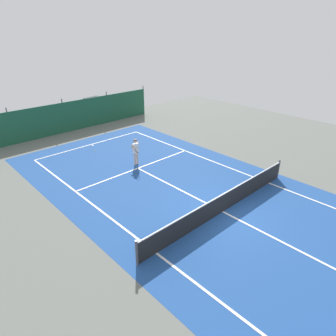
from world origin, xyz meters
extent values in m
plane|color=slate|center=(0.00, 0.00, 0.00)|extent=(36.00, 36.00, 0.00)
cube|color=#1E478C|center=(0.00, 0.00, 0.00)|extent=(11.02, 26.60, 0.01)
cube|color=white|center=(0.00, 11.90, 0.01)|extent=(8.22, 0.10, 0.01)
cube|color=white|center=(-4.11, 0.00, 0.01)|extent=(0.10, 23.80, 0.01)
cube|color=white|center=(4.11, 0.00, 0.01)|extent=(0.10, 23.80, 0.01)
cube|color=white|center=(0.00, 6.40, 0.01)|extent=(8.22, 0.10, 0.01)
cube|color=white|center=(0.00, 0.00, 0.01)|extent=(0.10, 12.80, 0.01)
cube|color=white|center=(0.00, 11.75, 0.01)|extent=(0.10, 0.30, 0.01)
cube|color=black|center=(0.00, 0.00, 0.47)|extent=(9.92, 0.03, 0.95)
cube|color=white|center=(0.00, 0.00, 0.97)|extent=(9.92, 0.04, 0.05)
cylinder|color=#47474C|center=(-5.01, 0.00, 0.55)|extent=(0.10, 0.10, 1.10)
cylinder|color=#47474C|center=(5.01, 0.00, 0.55)|extent=(0.10, 0.10, 1.10)
cube|color=#195138|center=(0.00, 15.77, 1.20)|extent=(16.22, 0.06, 2.40)
cylinder|color=#595B60|center=(-4.05, 15.83, 1.35)|extent=(0.08, 0.08, 2.70)
cylinder|color=#595B60|center=(0.00, 15.83, 1.35)|extent=(0.08, 0.08, 2.70)
cylinder|color=#595B60|center=(4.05, 15.83, 1.35)|extent=(0.08, 0.08, 2.70)
cylinder|color=#595B60|center=(8.11, 15.83, 1.35)|extent=(0.08, 0.08, 2.70)
cube|color=#234C1E|center=(0.00, 16.37, 0.55)|extent=(14.60, 0.70, 1.10)
cylinder|color=#D8AD8C|center=(0.40, 6.96, 0.41)|extent=(0.12, 0.12, 0.82)
cylinder|color=#D8AD8C|center=(0.21, 6.93, 0.41)|extent=(0.12, 0.12, 0.82)
cylinder|color=white|center=(0.30, 6.94, 0.90)|extent=(0.40, 0.40, 0.22)
cube|color=white|center=(0.30, 6.94, 1.10)|extent=(0.38, 0.25, 0.56)
sphere|color=#D8AD8C|center=(0.30, 6.94, 1.53)|extent=(0.22, 0.22, 0.22)
cylinder|color=black|center=(0.30, 6.94, 1.62)|extent=(0.23, 0.23, 0.04)
cylinder|color=#D8AD8C|center=(0.53, 6.97, 1.13)|extent=(0.09, 0.09, 0.58)
cylinder|color=#D8AD8C|center=(0.09, 6.79, 1.13)|extent=(0.16, 0.53, 0.41)
cylinder|color=black|center=(0.08, 6.49, 1.02)|extent=(0.07, 0.28, 0.13)
torus|color=teal|center=(0.08, 6.49, 1.24)|extent=(0.32, 0.17, 0.29)
sphere|color=#CCDB33|center=(-0.53, 10.54, 0.03)|extent=(0.07, 0.07, 0.07)
cube|color=navy|center=(4.40, 18.23, 0.72)|extent=(2.34, 4.40, 0.80)
cube|color=#2D333D|center=(4.40, 18.23, 1.40)|extent=(1.76, 2.07, 0.56)
cylinder|color=black|center=(3.33, 19.40, 0.32)|extent=(0.30, 0.66, 0.64)
cylinder|color=black|center=(5.12, 19.64, 0.32)|extent=(0.30, 0.66, 0.64)
cylinder|color=black|center=(3.68, 16.82, 0.32)|extent=(0.30, 0.66, 0.64)
cylinder|color=black|center=(5.46, 17.06, 0.32)|extent=(0.30, 0.66, 0.64)
camera|label=1|loc=(-9.88, -6.83, 7.88)|focal=32.10mm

